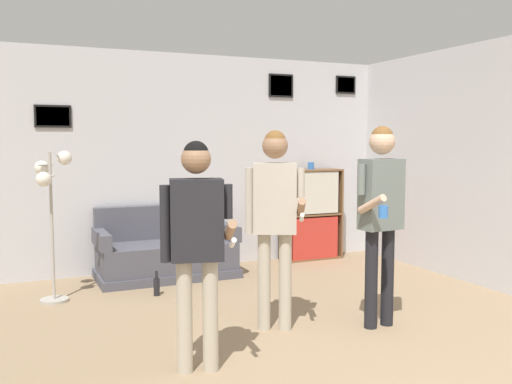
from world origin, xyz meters
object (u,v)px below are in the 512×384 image
object	(u,v)px
person_watcher_holding_cup	(381,204)
bookshelf	(311,215)
floor_lamp	(51,198)
person_player_foreground_center	(275,208)
couch	(166,253)
person_player_foreground_left	(197,233)
bottle_on_floor	(157,286)
drinking_cup	(311,166)

from	to	relation	value
person_watcher_holding_cup	bookshelf	bearing A→B (deg)	72.72
floor_lamp	person_watcher_holding_cup	size ratio (longest dim) A/B	0.87
person_player_foreground_center	couch	bearing A→B (deg)	99.09
person_player_foreground_left	person_player_foreground_center	world-z (taller)	person_player_foreground_center
bookshelf	person_watcher_holding_cup	bearing A→B (deg)	-107.28
bottle_on_floor	couch	bearing A→B (deg)	68.53
floor_lamp	drinking_cup	xyz separation A→B (m)	(3.38, 0.79, 0.23)
bookshelf	bottle_on_floor	bearing A→B (deg)	-157.66
bookshelf	person_player_foreground_center	world-z (taller)	person_player_foreground_center
bookshelf	person_player_foreground_left	xyz separation A→B (m)	(-2.60, -3.04, 0.38)
couch	person_watcher_holding_cup	bearing A→B (deg)	-64.17
person_player_foreground_left	person_player_foreground_center	size ratio (longest dim) A/B	0.95
person_watcher_holding_cup	bottle_on_floor	world-z (taller)	person_watcher_holding_cup
floor_lamp	person_player_foreground_center	world-z (taller)	person_player_foreground_center
bottle_on_floor	floor_lamp	bearing A→B (deg)	169.01
bookshelf	person_player_foreground_left	size ratio (longest dim) A/B	0.76
person_player_foreground_center	person_player_foreground_left	bearing A→B (deg)	-146.14
person_player_foreground_left	person_player_foreground_center	bearing A→B (deg)	33.86
person_player_foreground_left	drinking_cup	world-z (taller)	person_player_foreground_left
person_watcher_holding_cup	person_player_foreground_center	bearing A→B (deg)	161.29
couch	person_watcher_holding_cup	world-z (taller)	person_watcher_holding_cup
couch	bottle_on_floor	xyz separation A→B (m)	(-0.31, -0.78, -0.18)
floor_lamp	drinking_cup	distance (m)	3.48
bookshelf	floor_lamp	distance (m)	3.51
person_player_foreground_center	person_watcher_holding_cup	bearing A→B (deg)	-18.71
bookshelf	floor_lamp	size ratio (longest dim) A/B	0.81
bookshelf	drinking_cup	world-z (taller)	drinking_cup
person_player_foreground_center	bookshelf	bearing A→B (deg)	54.85
person_watcher_holding_cup	bottle_on_floor	xyz separation A→B (m)	(-1.54, 1.76, -0.98)
person_player_foreground_left	bookshelf	bearing A→B (deg)	49.41
bookshelf	person_player_foreground_center	distance (m)	3.03
floor_lamp	bottle_on_floor	xyz separation A→B (m)	(1.00, -0.19, -0.95)
drinking_cup	floor_lamp	bearing A→B (deg)	-166.89
person_watcher_holding_cup	bottle_on_floor	size ratio (longest dim) A/B	6.66
floor_lamp	drinking_cup	world-z (taller)	floor_lamp
person_player_foreground_center	drinking_cup	xyz separation A→B (m)	(1.72, 2.45, 0.23)
person_player_foreground_center	person_watcher_holding_cup	world-z (taller)	person_watcher_holding_cup
person_watcher_holding_cup	drinking_cup	distance (m)	2.88
couch	bottle_on_floor	bearing A→B (deg)	-111.47
floor_lamp	person_watcher_holding_cup	xyz separation A→B (m)	(2.54, -1.96, 0.03)
bookshelf	floor_lamp	world-z (taller)	floor_lamp
drinking_cup	person_player_foreground_left	bearing A→B (deg)	-130.50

